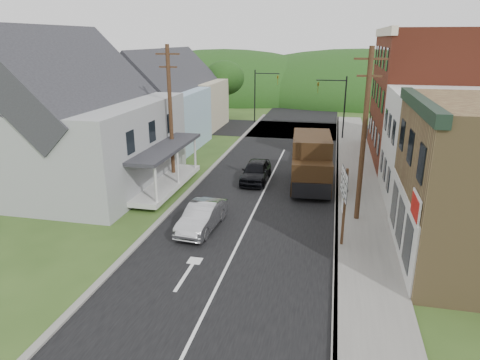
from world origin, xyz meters
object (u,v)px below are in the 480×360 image
Objects in this scene: delivery_van at (311,162)px; warning_sign at (343,206)px; route_sign_cluster at (344,196)px; silver_sedan at (202,217)px; dark_sedan at (256,171)px.

delivery_van is 8.15m from warning_sign.
route_sign_cluster is (1.93, -8.38, 0.84)m from delivery_van.
dark_sedan is (1.29, 8.23, 0.05)m from silver_sedan.
warning_sign is at bearing -80.48° from delivery_van.
delivery_van is (3.70, -0.31, 0.97)m from dark_sedan.
dark_sedan is at bearing 85.08° from silver_sedan.
silver_sedan is 1.53× the size of warning_sign.
warning_sign is at bearing 4.04° from silver_sedan.
warning_sign is (6.95, 0.01, 1.20)m from silver_sedan.
warning_sign reaches higher than silver_sedan.
route_sign_cluster is at bearing -89.36° from warning_sign.
warning_sign reaches higher than dark_sedan.
dark_sedan is at bearing 170.82° from delivery_van.
delivery_van reaches higher than warning_sign.
route_sign_cluster is (5.63, -8.69, 1.82)m from dark_sedan.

